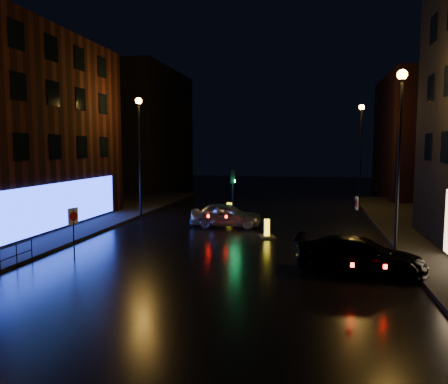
{
  "coord_description": "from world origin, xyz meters",
  "views": [
    {
      "loc": [
        3.98,
        -14.73,
        4.97
      ],
      "look_at": [
        -0.19,
        5.98,
        2.8
      ],
      "focal_mm": 35.0,
      "sensor_mm": 36.0,
      "label": 1
    }
  ],
  "objects": [
    {
      "name": "road_sign_right",
      "position": [
        6.5,
        10.49,
        1.67
      ],
      "size": [
        0.13,
        0.54,
        2.22
      ],
      "rotation": [
        0.0,
        0.0,
        3.28
      ],
      "color": "black",
      "rests_on": "ground"
    },
    {
      "name": "bollard_near",
      "position": [
        1.62,
        9.03,
        0.22
      ],
      "size": [
        1.11,
        1.35,
        1.02
      ],
      "rotation": [
        0.0,
        0.0,
        0.33
      ],
      "color": "black",
      "rests_on": "ground"
    },
    {
      "name": "road_sign_left",
      "position": [
        -6.5,
        2.93,
        1.69
      ],
      "size": [
        0.21,
        0.54,
        2.26
      ],
      "rotation": [
        0.0,
        0.0,
        -0.3
      ],
      "color": "black",
      "rests_on": "ground"
    },
    {
      "name": "street_lamp_lfar",
      "position": [
        -7.8,
        14.0,
        5.56
      ],
      "size": [
        0.44,
        0.44,
        8.37
      ],
      "color": "black",
      "rests_on": "ground"
    },
    {
      "name": "building_far_right",
      "position": [
        15.0,
        32.0,
        6.0
      ],
      "size": [
        8.0,
        14.0,
        12.0
      ],
      "primitive_type": "cube",
      "color": "black",
      "rests_on": "ground"
    },
    {
      "name": "building_far_left",
      "position": [
        -16.0,
        35.0,
        7.0
      ],
      "size": [
        8.0,
        16.0,
        14.0
      ],
      "primitive_type": "cube",
      "color": "black",
      "rests_on": "ground"
    },
    {
      "name": "traffic_signal",
      "position": [
        -1.2,
        14.0,
        0.5
      ],
      "size": [
        1.4,
        2.4,
        3.45
      ],
      "color": "black",
      "rests_on": "ground"
    },
    {
      "name": "ground",
      "position": [
        0.0,
        0.0,
        0.0
      ],
      "size": [
        120.0,
        120.0,
        0.0
      ],
      "primitive_type": "plane",
      "color": "black",
      "rests_on": "ground"
    },
    {
      "name": "bollard_far",
      "position": [
        -1.54,
        14.59,
        0.25
      ],
      "size": [
        0.92,
        1.35,
        1.16
      ],
      "rotation": [
        0.0,
        0.0,
        -0.03
      ],
      "color": "black",
      "rests_on": "ground"
    },
    {
      "name": "street_lamp_rnear",
      "position": [
        7.8,
        6.0,
        5.56
      ],
      "size": [
        0.44,
        0.44,
        8.37
      ],
      "color": "black",
      "rests_on": "ground"
    },
    {
      "name": "street_lamp_rfar",
      "position": [
        7.8,
        22.0,
        5.56
      ],
      "size": [
        0.44,
        0.44,
        8.37
      ],
      "color": "black",
      "rests_on": "ground"
    },
    {
      "name": "silver_hatchback",
      "position": [
        -1.23,
        11.8,
        0.75
      ],
      "size": [
        4.54,
        2.11,
        1.5
      ],
      "primitive_type": "imported",
      "rotation": [
        0.0,
        0.0,
        1.65
      ],
      "color": "#B7BBBF",
      "rests_on": "ground"
    },
    {
      "name": "pavement_left",
      "position": [
        -14.0,
        8.0,
        0.07
      ],
      "size": [
        12.0,
        44.0,
        0.15
      ],
      "primitive_type": "cube",
      "color": "black",
      "rests_on": "ground"
    },
    {
      "name": "dark_sedan",
      "position": [
        5.91,
        2.83,
        0.72
      ],
      "size": [
        5.13,
        2.4,
        1.45
      ],
      "primitive_type": "imported",
      "rotation": [
        0.0,
        0.0,
        1.5
      ],
      "color": "black",
      "rests_on": "ground"
    }
  ]
}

